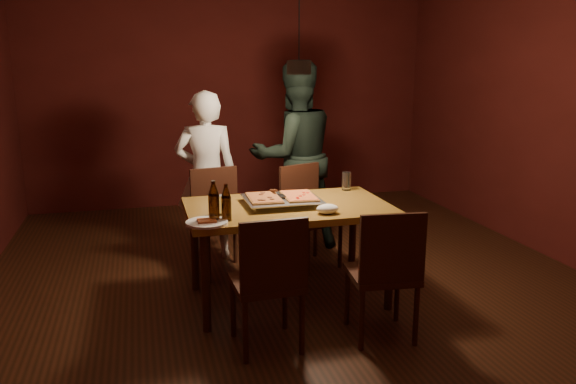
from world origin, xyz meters
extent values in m
plane|color=#3A1C0F|center=(0.00, 0.00, 0.00)|extent=(6.00, 6.00, 0.00)
plane|color=#501612|center=(0.00, 3.00, 1.40)|extent=(5.00, 0.00, 5.00)
cube|color=olive|center=(-0.12, -0.14, 0.72)|extent=(1.50, 0.90, 0.05)
cylinder|color=#38190F|center=(-0.79, -0.51, 0.35)|extent=(0.06, 0.06, 0.70)
cylinder|color=#38190F|center=(0.55, -0.51, 0.35)|extent=(0.06, 0.06, 0.70)
cylinder|color=#38190F|center=(-0.79, 0.23, 0.35)|extent=(0.06, 0.06, 0.70)
cylinder|color=#38190F|center=(0.55, 0.23, 0.35)|extent=(0.06, 0.06, 0.70)
cube|color=#38190F|center=(-0.52, 0.54, 0.43)|extent=(0.49, 0.49, 0.04)
cube|color=#38190F|center=(-0.56, 0.73, 0.67)|extent=(0.42, 0.10, 0.45)
cube|color=#38190F|center=(0.27, 0.50, 0.43)|extent=(0.54, 0.54, 0.04)
cube|color=#38190F|center=(0.20, 0.68, 0.67)|extent=(0.40, 0.17, 0.45)
cube|color=#38190F|center=(-0.44, -0.80, 0.43)|extent=(0.44, 0.44, 0.04)
cube|color=#38190F|center=(-0.43, -0.99, 0.67)|extent=(0.42, 0.05, 0.45)
cube|color=#38190F|center=(0.32, -0.86, 0.43)|extent=(0.46, 0.46, 0.04)
cube|color=#38190F|center=(0.30, -1.05, 0.67)|extent=(0.42, 0.08, 0.45)
cube|color=silver|center=(-0.16, -0.11, 0.77)|extent=(0.59, 0.50, 0.05)
cube|color=maroon|center=(-0.29, -0.09, 0.81)|extent=(0.24, 0.37, 0.02)
cube|color=gold|center=(-0.02, -0.10, 0.81)|extent=(0.24, 0.37, 0.02)
cylinder|color=black|center=(-0.71, -0.42, 0.84)|extent=(0.07, 0.07, 0.18)
cone|color=black|center=(-0.71, -0.42, 0.98)|extent=(0.07, 0.07, 0.10)
cylinder|color=black|center=(-0.63, -0.43, 0.83)|extent=(0.07, 0.07, 0.16)
cone|color=black|center=(-0.63, -0.43, 0.96)|extent=(0.07, 0.07, 0.09)
cylinder|color=silver|center=(-0.63, -0.26, 0.82)|extent=(0.08, 0.08, 0.13)
cylinder|color=silver|center=(0.48, 0.22, 0.83)|extent=(0.07, 0.07, 0.15)
cylinder|color=white|center=(-0.76, -0.47, 0.76)|extent=(0.28, 0.28, 0.02)
cube|color=gold|center=(-0.76, -0.47, 0.77)|extent=(0.12, 0.10, 0.01)
ellipsoid|color=white|center=(0.09, -0.44, 0.78)|extent=(0.16, 0.12, 0.07)
imported|color=white|center=(-0.59, 0.99, 0.77)|extent=(0.61, 0.44, 1.54)
imported|color=black|center=(0.27, 1.07, 0.90)|extent=(0.95, 0.78, 1.81)
cylinder|color=black|center=(0.00, 0.00, 1.75)|extent=(0.18, 0.18, 0.10)
camera|label=1|loc=(-1.17, -4.04, 1.80)|focal=35.00mm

